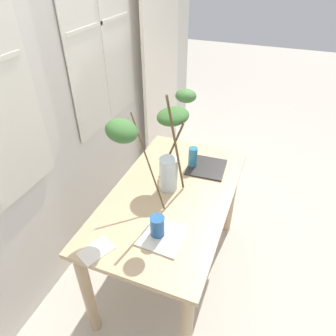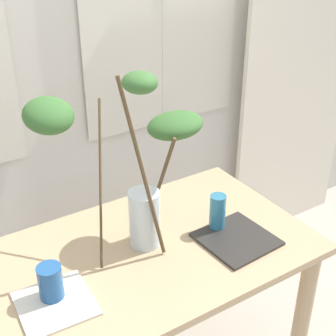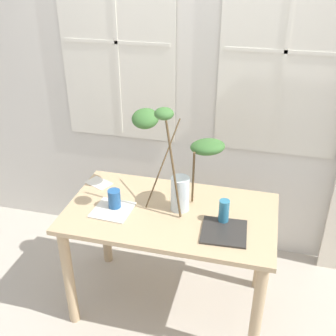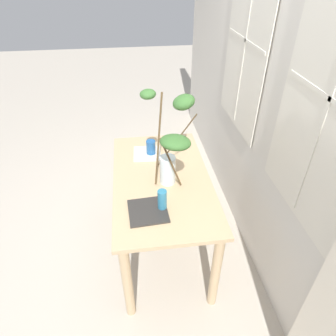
# 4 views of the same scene
# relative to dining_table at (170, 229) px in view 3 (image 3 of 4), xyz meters

# --- Properties ---
(ground) EXTENTS (14.00, 14.00, 0.00)m
(ground) POSITION_rel_dining_table_xyz_m (0.00, 0.00, -0.63)
(ground) COLOR #B7AD9E
(back_wall_with_windows) EXTENTS (5.17, 0.14, 2.84)m
(back_wall_with_windows) POSITION_rel_dining_table_xyz_m (-0.00, 0.81, 0.80)
(back_wall_with_windows) COLOR beige
(back_wall_with_windows) RESTS_ON ground
(dining_table) EXTENTS (1.28, 0.73, 0.77)m
(dining_table) POSITION_rel_dining_table_xyz_m (0.00, 0.00, 0.00)
(dining_table) COLOR tan
(dining_table) RESTS_ON ground
(vase_with_branches) EXTENTS (0.63, 0.46, 0.70)m
(vase_with_branches) POSITION_rel_dining_table_xyz_m (0.03, 0.08, 0.48)
(vase_with_branches) COLOR silver
(vase_with_branches) RESTS_ON dining_table
(drinking_glass_blue_left) EXTENTS (0.08, 0.08, 0.12)m
(drinking_glass_blue_left) POSITION_rel_dining_table_xyz_m (-0.34, -0.05, 0.20)
(drinking_glass_blue_left) COLOR #235693
(drinking_glass_blue_left) RESTS_ON dining_table
(drinking_glass_blue_right) EXTENTS (0.06, 0.06, 0.15)m
(drinking_glass_blue_right) POSITION_rel_dining_table_xyz_m (0.33, -0.03, 0.21)
(drinking_glass_blue_right) COLOR teal
(drinking_glass_blue_right) RESTS_ON dining_table
(plate_square_left) EXTENTS (0.24, 0.24, 0.01)m
(plate_square_left) POSITION_rel_dining_table_xyz_m (-0.34, -0.08, 0.14)
(plate_square_left) COLOR silver
(plate_square_left) RESTS_ON dining_table
(plate_square_right) EXTENTS (0.27, 0.27, 0.01)m
(plate_square_right) POSITION_rel_dining_table_xyz_m (0.34, -0.13, 0.15)
(plate_square_right) COLOR #2D2B28
(plate_square_right) RESTS_ON dining_table
(napkin_folded) EXTENTS (0.20, 0.17, 0.00)m
(napkin_folded) POSITION_rel_dining_table_xyz_m (-0.55, 0.20, 0.14)
(napkin_folded) COLOR silver
(napkin_folded) RESTS_ON dining_table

